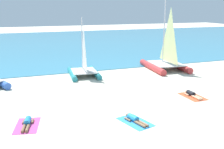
% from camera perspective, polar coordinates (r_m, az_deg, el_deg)
% --- Properties ---
extents(ground_plane, '(120.00, 120.00, 0.00)m').
position_cam_1_polar(ground_plane, '(23.14, -4.25, -0.03)').
color(ground_plane, beige).
extents(ocean_water, '(120.00, 40.00, 0.05)m').
position_cam_1_polar(ocean_water, '(43.52, -11.95, 6.44)').
color(ocean_water, teal).
rests_on(ocean_water, ground).
extents(sailboat_teal, '(2.70, 3.92, 4.86)m').
position_cam_1_polar(sailboat_teal, '(22.62, -5.98, 1.48)').
color(sailboat_teal, teal).
rests_on(sailboat_teal, ground).
extents(sailboat_red, '(3.46, 5.06, 6.29)m').
position_cam_1_polar(sailboat_red, '(25.30, 11.28, 3.13)').
color(sailboat_red, '#CC3838').
rests_on(sailboat_red, ground).
extents(towel_left, '(1.46, 2.08, 0.01)m').
position_cam_1_polar(towel_left, '(14.07, -17.48, -10.25)').
color(towel_left, '#D84C99').
rests_on(towel_left, ground).
extents(sunbather_left, '(0.71, 1.56, 0.30)m').
position_cam_1_polar(sunbather_left, '(14.08, -17.48, -9.68)').
color(sunbather_left, '#268CCC').
rests_on(sunbather_left, towel_left).
extents(towel_middle, '(1.56, 2.12, 0.01)m').
position_cam_1_polar(towel_middle, '(13.89, 4.95, -9.94)').
color(towel_middle, '#338CD8').
rests_on(towel_middle, ground).
extents(sunbather_middle, '(0.78, 1.55, 0.30)m').
position_cam_1_polar(sunbather_middle, '(13.88, 4.78, -9.38)').
color(sunbather_middle, '#268CCC').
rests_on(sunbather_middle, towel_middle).
extents(towel_right, '(1.14, 1.92, 0.01)m').
position_cam_1_polar(towel_right, '(18.30, 16.64, -4.46)').
color(towel_right, '#EA5933').
rests_on(towel_right, ground).
extents(sunbather_right, '(0.55, 1.56, 0.30)m').
position_cam_1_polar(sunbather_right, '(18.31, 16.55, -4.03)').
color(sunbather_right, black).
rests_on(sunbather_right, towel_right).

